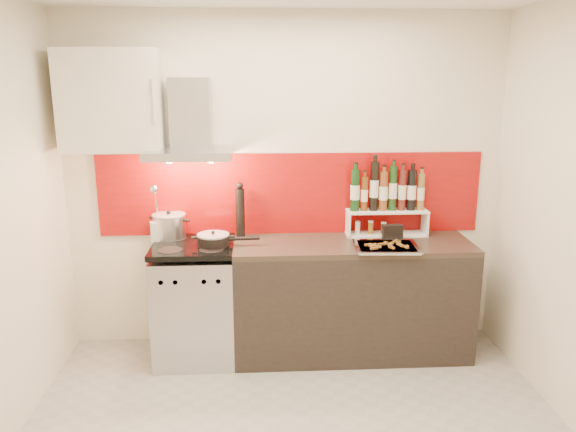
{
  "coord_description": "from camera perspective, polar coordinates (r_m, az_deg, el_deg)",
  "views": [
    {
      "loc": [
        -0.22,
        -2.92,
        2.13
      ],
      "look_at": [
        0.0,
        0.95,
        1.15
      ],
      "focal_mm": 35.0,
      "sensor_mm": 36.0,
      "label": 1
    }
  ],
  "objects": [
    {
      "name": "range_hood",
      "position": [
        4.21,
        -9.9,
        8.69
      ],
      "size": [
        0.62,
        0.5,
        0.61
      ],
      "color": "#B7B7BA",
      "rests_on": "back_wall"
    },
    {
      "name": "backsplash",
      "position": [
        4.42,
        0.32,
        2.29
      ],
      "size": [
        3.0,
        0.02,
        0.64
      ],
      "primitive_type": "cube",
      "color": "maroon",
      "rests_on": "back_wall"
    },
    {
      "name": "step_shelf",
      "position": [
        4.42,
        9.94,
        1.59
      ],
      "size": [
        0.63,
        0.17,
        0.59
      ],
      "color": "white",
      "rests_on": "counter"
    },
    {
      "name": "stock_pot",
      "position": [
        4.4,
        -11.97,
        -0.98
      ],
      "size": [
        0.25,
        0.25,
        0.22
      ],
      "color": "#B7B7BA",
      "rests_on": "range_stove"
    },
    {
      "name": "range_stove",
      "position": [
        4.39,
        -9.38,
        -8.67
      ],
      "size": [
        0.6,
        0.6,
        0.91
      ],
      "color": "#B7B7BA",
      "rests_on": "ground"
    },
    {
      "name": "pepper_mill",
      "position": [
        4.33,
        -4.88,
        0.51
      ],
      "size": [
        0.07,
        0.07,
        0.43
      ],
      "color": "black",
      "rests_on": "counter"
    },
    {
      "name": "back_wall",
      "position": [
        4.41,
        -0.33,
        3.33
      ],
      "size": [
        3.4,
        0.02,
        2.6
      ],
      "primitive_type": "cube",
      "color": "silver",
      "rests_on": "ground"
    },
    {
      "name": "counter",
      "position": [
        4.42,
        6.44,
        -8.25
      ],
      "size": [
        1.8,
        0.6,
        0.9
      ],
      "color": "black",
      "rests_on": "ground"
    },
    {
      "name": "saute_pan",
      "position": [
        4.16,
        -7.49,
        -2.39
      ],
      "size": [
        0.46,
        0.24,
        0.11
      ],
      "color": "black",
      "rests_on": "range_stove"
    },
    {
      "name": "caddy_box",
      "position": [
        4.34,
        10.56,
        -1.72
      ],
      "size": [
        0.15,
        0.07,
        0.13
      ],
      "primitive_type": "cube",
      "rotation": [
        0.0,
        0.0,
        -0.02
      ],
      "color": "black",
      "rests_on": "counter"
    },
    {
      "name": "upper_cabinet",
      "position": [
        4.28,
        -17.52,
        11.12
      ],
      "size": [
        0.7,
        0.35,
        0.72
      ],
      "primitive_type": "cube",
      "color": "beige",
      "rests_on": "back_wall"
    },
    {
      "name": "utensil_jar",
      "position": [
        4.33,
        -13.23,
        -0.89
      ],
      "size": [
        0.09,
        0.14,
        0.45
      ],
      "color": "silver",
      "rests_on": "range_stove"
    },
    {
      "name": "baking_tray",
      "position": [
        4.14,
        9.96,
        -3.09
      ],
      "size": [
        0.48,
        0.38,
        0.03
      ],
      "color": "silver",
      "rests_on": "counter"
    }
  ]
}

